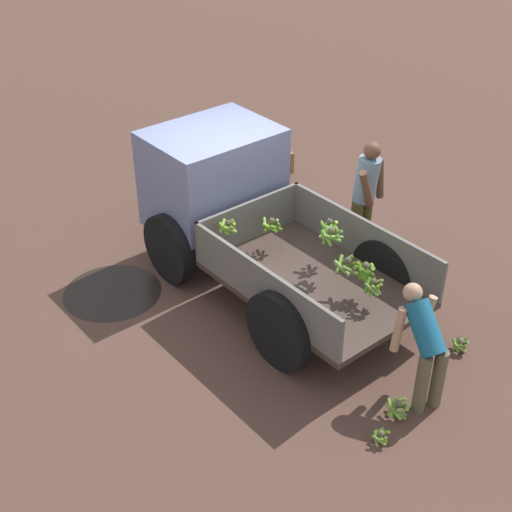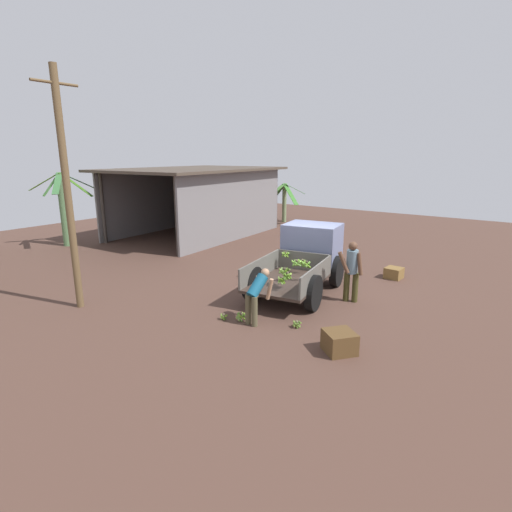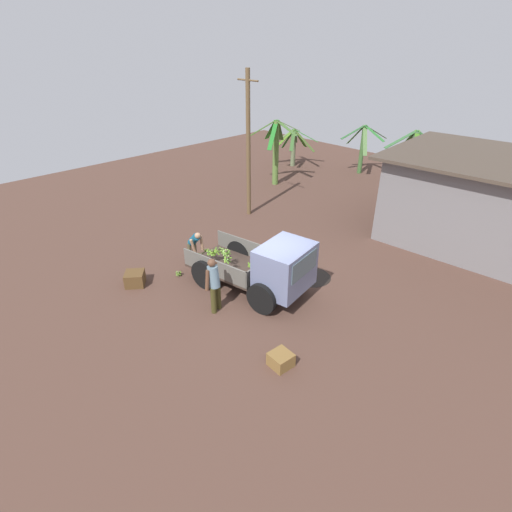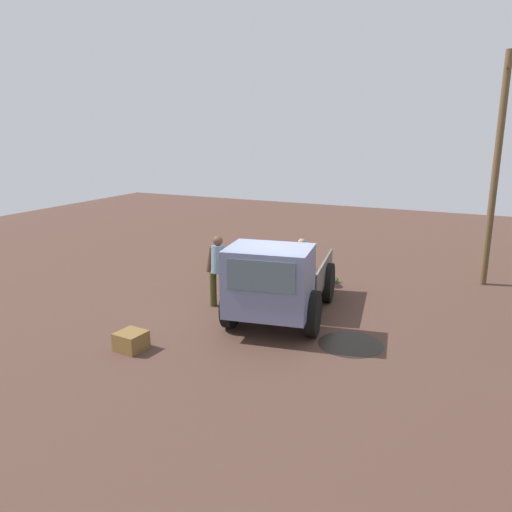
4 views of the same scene
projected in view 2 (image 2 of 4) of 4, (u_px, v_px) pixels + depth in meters
The scene contains 14 objects.
ground at pixel (305, 285), 12.71m from camera, with size 36.00×36.00×0.00m, color #4E352B.
mud_patch_0 at pixel (264, 273), 13.99m from camera, with size 1.32×1.32×0.01m, color black.
cargo_truck at pixel (307, 255), 12.54m from camera, with size 4.26×2.53×1.89m.
warehouse_shed at pixel (201, 187), 20.55m from camera, with size 9.28×6.49×3.39m.
utility_pole at pixel (67, 191), 10.17m from camera, with size 1.16×0.19×6.16m.
banana_palm_1 at pixel (64, 208), 17.83m from camera, with size 2.70×2.40×3.29m.
banana_palm_4 at pixel (284, 201), 24.32m from camera, with size 2.28×2.50×2.35m.
person_foreground_visitor at pixel (352, 269), 11.07m from camera, with size 0.53×0.68×1.75m.
person_worker_loading at pixel (257, 293), 9.71m from camera, with size 0.72×0.57×1.33m.
banana_bunch_on_ground_0 at pixel (297, 324), 9.58m from camera, with size 0.24×0.24×0.19m.
banana_bunch_on_ground_1 at pixel (241, 316), 9.99m from camera, with size 0.27×0.28×0.22m.
banana_bunch_on_ground_2 at pixel (224, 316), 10.05m from camera, with size 0.22×0.22×0.17m.
wooden_crate_0 at pixel (339, 342), 8.37m from camera, with size 0.60×0.60×0.46m, color brown.
wooden_crate_1 at pixel (394, 273), 13.40m from camera, with size 0.52×0.52×0.37m, color brown.
Camera 2 is at (-10.70, -5.82, 4.05)m, focal length 28.00 mm.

